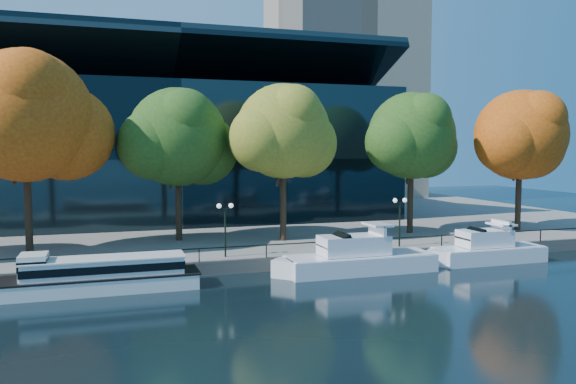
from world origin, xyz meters
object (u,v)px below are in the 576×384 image
object	(u,v)px
cruiser_near	(354,258)
tree_4	(413,138)
tree_2	(180,139)
tree_5	(522,137)
lamp_2	(400,211)
lamp_1	(225,217)
tree_1	(28,119)
tour_boat	(93,275)
cruiser_far	(485,249)
tree_3	(285,133)

from	to	relation	value
cruiser_near	tree_4	size ratio (longest dim) A/B	0.92
tree_2	tree_5	xyz separation A→B (m)	(32.84, -4.04, 0.32)
cruiser_near	lamp_2	size ratio (longest dim) A/B	3.07
lamp_1	lamp_2	xyz separation A→B (m)	(14.61, 0.00, 0.00)
cruiser_near	lamp_1	size ratio (longest dim) A/B	3.07
cruiser_near	tree_1	world-z (taller)	tree_1
cruiser_near	tree_4	distance (m)	17.37
tour_boat	lamp_1	xyz separation A→B (m)	(9.31, 3.78, 2.86)
cruiser_far	tree_2	size ratio (longest dim) A/B	0.76
cruiser_far	cruiser_near	bearing A→B (deg)	-178.76
cruiser_far	tree_4	world-z (taller)	tree_4
tree_5	tour_boat	bearing A→B (deg)	-167.98
cruiser_far	tree_1	size ratio (longest dim) A/B	0.65
cruiser_far	tree_4	bearing A→B (deg)	94.33
cruiser_far	lamp_2	xyz separation A→B (m)	(-5.67, 3.58, 2.92)
tree_2	lamp_1	bearing A→B (deg)	-75.87
cruiser_far	tree_3	bearing A→B (deg)	145.47
cruiser_near	tree_3	distance (m)	13.62
lamp_2	cruiser_far	bearing A→B (deg)	-32.28
tour_boat	cruiser_near	distance (m)	18.12
tree_5	lamp_2	size ratio (longest dim) A/B	3.43
tree_2	tree_3	world-z (taller)	tree_3
tree_5	lamp_2	distance (m)	17.83
cruiser_near	cruiser_far	distance (m)	11.47
tree_1	lamp_1	world-z (taller)	tree_1
tree_1	lamp_2	world-z (taller)	tree_1
tree_3	lamp_2	size ratio (longest dim) A/B	3.41
tree_4	tree_3	bearing A→B (deg)	-177.43
tour_boat	tree_1	world-z (taller)	tree_1
tree_2	tree_4	world-z (taller)	tree_4
tree_4	lamp_2	size ratio (longest dim) A/B	3.34
tree_3	lamp_2	world-z (taller)	tree_3
tree_2	tree_5	distance (m)	33.09
lamp_2	tree_3	bearing A→B (deg)	143.96
cruiser_far	lamp_2	world-z (taller)	lamp_2
lamp_1	lamp_2	size ratio (longest dim) A/B	1.00
tree_4	cruiser_far	bearing A→B (deg)	-85.67
lamp_1	tree_5	bearing A→B (deg)	8.77
tree_1	tree_4	xyz separation A→B (m)	(33.48, 0.50, -1.23)
lamp_2	tour_boat	bearing A→B (deg)	-171.03
lamp_1	tree_4	bearing A→B (deg)	18.29
cruiser_near	cruiser_far	bearing A→B (deg)	1.24
tree_2	tree_3	size ratio (longest dim) A/B	0.98
cruiser_far	tree_5	size ratio (longest dim) A/B	0.74
lamp_1	lamp_2	world-z (taller)	same
tree_1	tree_3	size ratio (longest dim) A/B	1.14
tree_2	lamp_2	distance (m)	19.87
tour_boat	tree_2	xyz separation A→B (m)	(7.11, 12.54, 8.79)
tour_boat	tree_3	distance (m)	20.76
lamp_2	tree_4	bearing A→B (deg)	52.74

